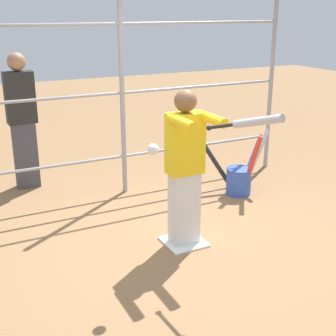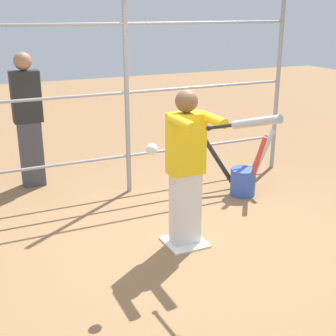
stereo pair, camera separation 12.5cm
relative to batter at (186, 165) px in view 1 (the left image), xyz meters
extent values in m
plane|color=olive|center=(0.00, -0.02, -0.85)|extent=(24.00, 24.00, 0.00)
cube|color=white|center=(0.00, -0.02, -0.84)|extent=(0.40, 0.40, 0.02)
cylinder|color=#939399|center=(-2.28, -1.62, 0.45)|extent=(0.06, 0.06, 2.59)
cylinder|color=#939399|center=(0.00, -1.62, 0.45)|extent=(0.06, 0.06, 2.59)
cylinder|color=#939399|center=(0.00, -1.62, -0.36)|extent=(4.57, 0.04, 0.04)
cylinder|color=#939399|center=(0.00, -1.62, 0.45)|extent=(4.57, 0.04, 0.04)
cylinder|color=#939399|center=(0.00, -1.62, 1.25)|extent=(4.57, 0.04, 0.04)
cube|color=silver|center=(0.00, -0.02, -0.47)|extent=(0.28, 0.18, 0.76)
cube|color=yellow|center=(0.00, -0.02, 0.21)|extent=(0.35, 0.20, 0.59)
sphere|color=brown|center=(0.00, -0.02, 0.61)|extent=(0.21, 0.21, 0.21)
cylinder|color=yellow|center=(-0.16, 0.20, 0.47)|extent=(0.09, 0.42, 0.09)
cylinder|color=yellow|center=(0.16, 0.19, 0.47)|extent=(0.09, 0.42, 0.09)
sphere|color=black|center=(0.00, 0.40, 0.45)|extent=(0.05, 0.05, 0.05)
cylinder|color=black|center=(-0.03, 0.55, 0.49)|extent=(0.10, 0.31, 0.11)
cylinder|color=#B2B2B7|center=(-0.12, 0.92, 0.60)|extent=(0.17, 0.47, 0.19)
sphere|color=white|center=(0.55, 0.44, 0.34)|extent=(0.10, 0.10, 0.10)
cylinder|color=#3351B2|center=(-1.27, -0.87, -0.68)|extent=(0.32, 0.32, 0.34)
torus|color=#3351B2|center=(-1.27, -0.87, -0.51)|extent=(0.33, 0.33, 0.01)
cylinder|color=#B2B2B7|center=(-1.52, -0.89, -0.43)|extent=(0.44, 0.09, 0.79)
cylinder|color=black|center=(-1.08, -1.10, -0.50)|extent=(0.37, 0.44, 0.66)
cylinder|color=red|center=(-1.34, -0.73, -0.42)|extent=(0.17, 0.26, 0.78)
cylinder|color=#334CB2|center=(-1.56, -1.02, -0.50)|extent=(0.54, 0.31, 0.65)
cube|color=#3F3F47|center=(1.09, -2.37, -0.41)|extent=(0.29, 0.18, 0.87)
cube|color=black|center=(1.09, -2.37, 0.35)|extent=(0.36, 0.20, 0.66)
sphere|color=#9E7051|center=(1.09, -2.37, 0.80)|extent=(0.23, 0.23, 0.23)
camera|label=1|loc=(2.07, 3.72, 1.41)|focal=50.00mm
camera|label=2|loc=(1.96, 3.78, 1.41)|focal=50.00mm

